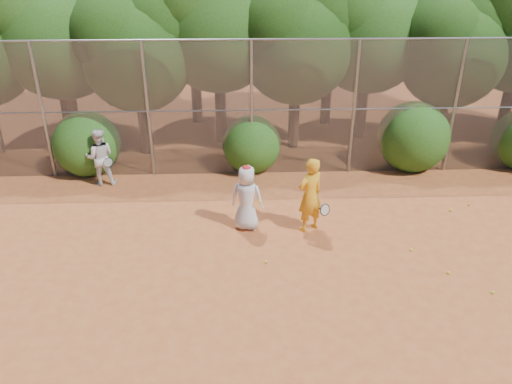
{
  "coord_description": "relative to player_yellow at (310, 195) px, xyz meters",
  "views": [
    {
      "loc": [
        -1.39,
        -8.01,
        6.42
      ],
      "look_at": [
        -1.0,
        2.5,
        1.1
      ],
      "focal_mm": 35.0,
      "sensor_mm": 36.0,
      "label": 1
    }
  ],
  "objects": [
    {
      "name": "ground",
      "position": [
        -0.3,
        -2.58,
        -0.95
      ],
      "size": [
        80.0,
        80.0,
        0.0
      ],
      "primitive_type": "plane",
      "color": "#A85025",
      "rests_on": "ground"
    },
    {
      "name": "fence_back",
      "position": [
        -0.42,
        3.42,
        1.1
      ],
      "size": [
        20.05,
        0.09,
        4.03
      ],
      "color": "gray",
      "rests_on": "ground"
    },
    {
      "name": "tree_1",
      "position": [
        -7.24,
        5.96,
        3.22
      ],
      "size": [
        4.64,
        4.03,
        6.35
      ],
      "color": "black",
      "rests_on": "ground"
    },
    {
      "name": "tree_2",
      "position": [
        -4.75,
        5.25,
        2.64
      ],
      "size": [
        3.99,
        3.47,
        5.47
      ],
      "color": "black",
      "rests_on": "ground"
    },
    {
      "name": "tree_3",
      "position": [
        -2.24,
        6.26,
        3.45
      ],
      "size": [
        4.89,
        4.26,
        6.7
      ],
      "color": "black",
      "rests_on": "ground"
    },
    {
      "name": "tree_4",
      "position": [
        0.25,
        5.65,
        2.81
      ],
      "size": [
        4.19,
        3.64,
        5.73
      ],
      "color": "black",
      "rests_on": "ground"
    },
    {
      "name": "tree_5",
      "position": [
        2.75,
        6.46,
        3.1
      ],
      "size": [
        4.51,
        3.92,
        6.17
      ],
      "color": "black",
      "rests_on": "ground"
    },
    {
      "name": "tree_6",
      "position": [
        5.25,
        5.45,
        2.52
      ],
      "size": [
        3.86,
        3.36,
        5.29
      ],
      "color": "black",
      "rests_on": "ground"
    },
    {
      "name": "tree_9",
      "position": [
        -8.24,
        8.26,
        3.39
      ],
      "size": [
        4.83,
        4.2,
        6.62
      ],
      "color": "black",
      "rests_on": "ground"
    },
    {
      "name": "tree_11",
      "position": [
        1.76,
        8.06,
        3.22
      ],
      "size": [
        4.64,
        4.03,
        6.35
      ],
      "color": "black",
      "rests_on": "ground"
    },
    {
      "name": "bush_0",
      "position": [
        -6.3,
        3.72,
        0.05
      ],
      "size": [
        2.0,
        2.0,
        2.0
      ],
      "primitive_type": "sphere",
      "color": "#1F4C13",
      "rests_on": "ground"
    },
    {
      "name": "bush_1",
      "position": [
        -1.3,
        3.72,
        -0.05
      ],
      "size": [
        1.8,
        1.8,
        1.8
      ],
      "primitive_type": "sphere",
      "color": "#1F4C13",
      "rests_on": "ground"
    },
    {
      "name": "bush_2",
      "position": [
        3.7,
        3.72,
        0.15
      ],
      "size": [
        2.2,
        2.2,
        2.2
      ],
      "primitive_type": "sphere",
      "color": "#1F4C13",
      "rests_on": "ground"
    },
    {
      "name": "player_yellow",
      "position": [
        0.0,
        0.0,
        0.0
      ],
      "size": [
        0.92,
        0.75,
        1.9
      ],
      "rotation": [
        0.0,
        0.0,
        3.69
      ],
      "color": "gold",
      "rests_on": "ground"
    },
    {
      "name": "player_teen",
      "position": [
        -1.52,
        0.14,
        -0.11
      ],
      "size": [
        0.93,
        0.74,
        1.69
      ],
      "rotation": [
        0.0,
        0.0,
        2.85
      ],
      "color": "silver",
      "rests_on": "ground"
    },
    {
      "name": "player_white",
      "position": [
        -5.7,
        2.82,
        -0.1
      ],
      "size": [
        0.93,
        0.82,
        1.7
      ],
      "rotation": [
        0.0,
        0.0,
        3.28
      ],
      "color": "silver",
      "rests_on": "ground"
    },
    {
      "name": "ball_0",
      "position": [
        2.25,
        -1.07,
        -0.91
      ],
      "size": [
        0.07,
        0.07,
        0.07
      ],
      "primitive_type": "sphere",
      "color": "#CBD226",
      "rests_on": "ground"
    },
    {
      "name": "ball_1",
      "position": [
        3.89,
        0.76,
        -0.91
      ],
      "size": [
        0.07,
        0.07,
        0.07
      ],
      "primitive_type": "sphere",
      "color": "#CBD226",
      "rests_on": "ground"
    },
    {
      "name": "ball_2",
      "position": [
        2.78,
        -1.98,
        -0.91
      ],
      "size": [
        0.07,
        0.07,
        0.07
      ],
      "primitive_type": "sphere",
      "color": "#CBD226",
      "rests_on": "ground"
    },
    {
      "name": "ball_3",
      "position": [
        3.41,
        -2.68,
        -0.91
      ],
      "size": [
        0.07,
        0.07,
        0.07
      ],
      "primitive_type": "sphere",
      "color": "#CBD226",
      "rests_on": "ground"
    },
    {
      "name": "ball_4",
      "position": [
        -1.12,
        -1.43,
        -0.91
      ],
      "size": [
        0.07,
        0.07,
        0.07
      ],
      "primitive_type": "sphere",
      "color": "#CBD226",
      "rests_on": "ground"
    },
    {
      "name": "ball_5",
      "position": [
        4.51,
        1.05,
        -0.91
      ],
      "size": [
        0.07,
        0.07,
        0.07
      ],
      "primitive_type": "sphere",
      "color": "#CBD226",
      "rests_on": "ground"
    }
  ]
}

